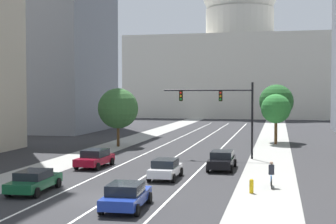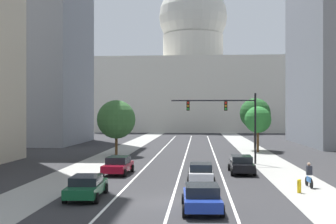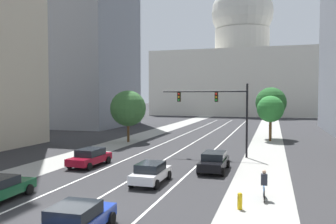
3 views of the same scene
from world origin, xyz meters
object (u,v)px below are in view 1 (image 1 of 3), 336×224
at_px(cyclist, 271,175).
at_px(street_tree_near_right, 276,109).
at_px(street_tree_mid_right, 276,102).
at_px(fire_hydrant, 251,186).
at_px(car_black, 222,160).
at_px(traffic_signal_mast, 224,105).
at_px(street_tree_near_left, 118,108).
at_px(car_green, 34,181).
at_px(car_crimson, 95,158).
at_px(car_white, 165,168).
at_px(capitol_building, 239,56).
at_px(car_blue, 126,196).

bearing_deg(cyclist, street_tree_near_right, -3.23).
bearing_deg(street_tree_mid_right, fire_hydrant, -92.29).
xyz_separation_m(car_black, traffic_signal_mast, (-0.59, 6.72, 4.24)).
height_order(traffic_signal_mast, street_tree_near_right, traffic_signal_mast).
relative_size(fire_hydrant, street_tree_near_left, 0.14).
relative_size(fire_hydrant, street_tree_near_right, 0.15).
xyz_separation_m(cyclist, street_tree_mid_right, (0.12, 29.90, 4.19)).
distance_m(car_green, fire_hydrant, 13.55).
relative_size(car_crimson, fire_hydrant, 5.02).
bearing_deg(car_green, traffic_signal_mast, -31.04).
distance_m(car_white, street_tree_near_right, 26.72).
bearing_deg(street_tree_mid_right, cyclist, -90.22).
relative_size(street_tree_near_right, street_tree_near_left, 0.90).
height_order(capitol_building, fire_hydrant, capitol_building).
xyz_separation_m(car_black, car_white, (-3.48, -5.20, -0.03)).
height_order(car_blue, car_white, car_white).
bearing_deg(street_tree_mid_right, car_crimson, -120.91).
relative_size(car_crimson, car_white, 1.12).
distance_m(car_green, car_blue, 7.57).
relative_size(car_crimson, street_tree_near_right, 0.76).
distance_m(capitol_building, car_black, 84.69).
xyz_separation_m(capitol_building, car_green, (-5.22, -94.86, -14.34)).
xyz_separation_m(car_blue, fire_hydrant, (6.32, 5.62, -0.27)).
xyz_separation_m(car_green, car_white, (6.96, 6.36, 0.03)).
bearing_deg(car_blue, traffic_signal_mast, -10.49).
bearing_deg(street_tree_near_left, capitol_building, 83.22).
height_order(car_black, street_tree_near_right, street_tree_near_right).
bearing_deg(traffic_signal_mast, car_crimson, -141.28).
height_order(car_crimson, street_tree_near_right, street_tree_near_right).
height_order(capitol_building, street_tree_near_left, capitol_building).
bearing_deg(cyclist, car_green, 105.37).
relative_size(car_blue, car_white, 1.08).
relative_size(car_black, street_tree_near_right, 0.78).
bearing_deg(street_tree_near_left, car_crimson, -78.65).
bearing_deg(street_tree_near_right, car_blue, -102.31).
height_order(car_blue, traffic_signal_mast, traffic_signal_mast).
height_order(car_green, street_tree_near_right, street_tree_near_right).
bearing_deg(fire_hydrant, street_tree_near_left, 125.58).
bearing_deg(capitol_building, fire_hydrant, -85.00).
relative_size(car_white, traffic_signal_mast, 0.48).
relative_size(car_black, traffic_signal_mast, 0.55).
height_order(car_crimson, street_tree_near_left, street_tree_near_left).
distance_m(cyclist, street_tree_near_right, 27.14).
xyz_separation_m(capitol_building, car_white, (1.74, -88.51, -14.31)).
height_order(capitol_building, street_tree_near_right, capitol_building).
height_order(capitol_building, car_crimson, capitol_building).
relative_size(cyclist, street_tree_near_left, 0.26).
xyz_separation_m(car_white, traffic_signal_mast, (2.89, 11.92, 4.27)).
xyz_separation_m(traffic_signal_mast, street_tree_mid_right, (4.72, 16.44, 0.02)).
xyz_separation_m(fire_hydrant, street_tree_near_left, (-16.31, 22.80, 3.90)).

